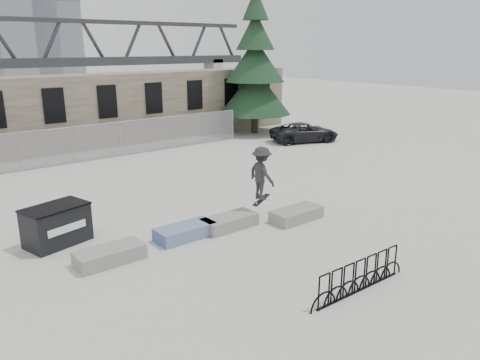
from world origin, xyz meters
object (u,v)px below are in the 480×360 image
Objects in this scene: planter_far_left at (110,255)px; dumpster at (57,225)px; planter_offset at (296,214)px; bike_rack at (360,276)px; spruce_tree at (255,70)px; planter_center_left at (185,231)px; skateboarder at (262,173)px; planter_center_right at (229,221)px; suv at (305,132)px.

planter_far_left is 0.92× the size of dumpster.
dumpster is (-7.54, 3.35, 0.41)m from planter_offset.
bike_rack is (-2.46, -4.70, 0.20)m from planter_offset.
planter_far_left is 0.17× the size of spruce_tree.
skateboarder is at bearing -3.65° from planter_center_left.
bike_rack is (-0.07, -5.64, 0.20)m from planter_center_right.
dumpster is at bearing 73.61° from skateboarder.
planter_far_left is 1.00× the size of planter_center_left.
skateboarder reaches higher than bike_rack.
suv is (13.36, 9.08, 0.39)m from planter_center_right.
suv reaches higher than planter_center_right.
spruce_tree reaches higher than dumpster.
planter_far_left is at bearing -141.79° from spruce_tree.
planter_far_left is 1.00× the size of planter_offset.
planter_center_right is at bearing -0.92° from planter_far_left.
suv reaches higher than planter_offset.
bike_rack is (5.08, -8.05, -0.21)m from dumpster.
suv is 14.98m from skateboarder.
planter_center_left is 1.00× the size of planter_offset.
spruce_tree reaches higher than suv.
bike_rack is (1.62, -5.85, 0.20)m from planter_center_left.
suv is at bearing 42.44° from planter_offset.
skateboarder is at bearing -0.66° from planter_far_left.
dumpster reaches higher than planter_center_left.
dumpster is at bearing 154.90° from planter_center_right.
planter_far_left is at bearing -86.70° from dumpster.
suv is at bearing -49.03° from skateboarder.
spruce_tree is (12.96, 13.74, 4.28)m from planter_center_right.
planter_center_left is 1.00× the size of planter_center_right.
skateboarder is (6.64, -2.41, 1.09)m from dumpster.
planter_center_right is at bearing -133.33° from spruce_tree.
spruce_tree reaches higher than planter_far_left.
spruce_tree is at bearing 38.21° from planter_far_left.
planter_center_right is at bearing 93.63° from skateboarder.
planter_far_left is 0.93× the size of skateboarder.
planter_center_left is 6.07m from bike_rack.
planter_far_left is 1.00× the size of planter_center_right.
planter_offset is 0.92× the size of dumpster.
dumpster is at bearing -147.96° from spruce_tree.
planter_center_left is at bearing -137.27° from spruce_tree.
skateboarder is (5.90, -0.07, 1.49)m from planter_far_left.
spruce_tree is (13.03, 19.38, 4.08)m from bike_rack.
planter_offset is 8.26m from dumpster.
planter_far_left and planter_center_left have the same top height.
planter_offset is at bearing -15.71° from planter_center_left.
planter_center_right is 5.64m from bike_rack.
planter_center_left is at bearing 2.85° from planter_far_left.
suv is (10.97, 10.03, 0.39)m from planter_offset.
dumpster is at bearing 107.59° from planter_far_left.
spruce_tree reaches higher than planter_center_right.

